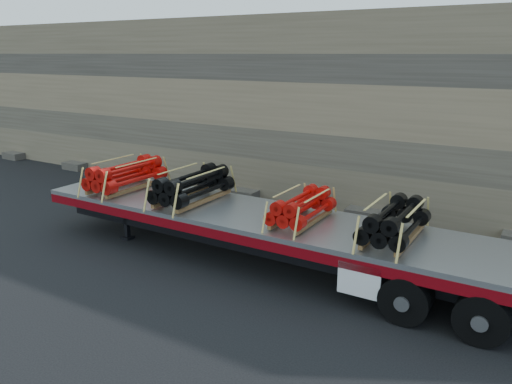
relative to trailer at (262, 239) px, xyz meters
The scene contains 7 objects.
ground 1.20m from the trailer, 155.30° to the left, with size 120.00×120.00×0.00m, color black.
rock_wall 7.50m from the trailer, 97.25° to the left, with size 44.00×3.00×7.00m, color #7A6B54.
trailer is the anchor object (origin of this frame).
bundle_front 5.19m from the trailer, behind, with size 1.26×2.51×0.89m, color red, non-canonical shape.
bundle_midfront 2.64m from the trailer, behind, with size 1.26×2.52×0.89m, color black, non-canonical shape.
bundle_midrear 1.60m from the trailer, ahead, with size 1.05×2.10×0.75m, color red, non-canonical shape.
bundle_rear 3.75m from the trailer, ahead, with size 1.15×2.30×0.82m, color black, non-canonical shape.
Camera 1 is at (7.38, -11.47, 5.62)m, focal length 35.00 mm.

